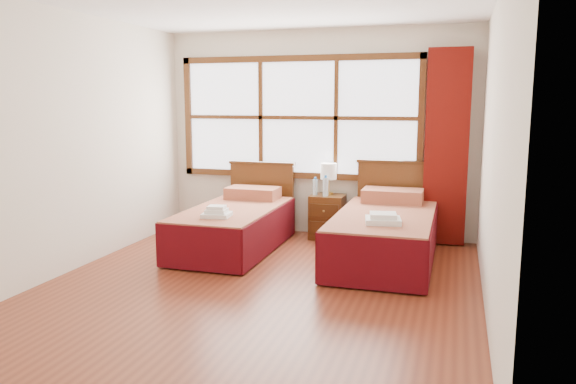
% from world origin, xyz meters
% --- Properties ---
extents(floor, '(4.50, 4.50, 0.00)m').
position_xyz_m(floor, '(0.00, 0.00, 0.00)').
color(floor, brown).
rests_on(floor, ground).
extents(wall_back, '(4.00, 0.00, 4.00)m').
position_xyz_m(wall_back, '(0.00, 2.25, 1.30)').
color(wall_back, silver).
rests_on(wall_back, floor).
extents(wall_left, '(0.00, 4.50, 4.50)m').
position_xyz_m(wall_left, '(-2.00, 0.00, 1.30)').
color(wall_left, silver).
rests_on(wall_left, floor).
extents(wall_right, '(0.00, 4.50, 4.50)m').
position_xyz_m(wall_right, '(2.00, 0.00, 1.30)').
color(wall_right, silver).
rests_on(wall_right, floor).
extents(window, '(3.16, 0.06, 1.56)m').
position_xyz_m(window, '(-0.25, 2.21, 1.50)').
color(window, white).
rests_on(window, wall_back).
extents(curtain, '(0.50, 0.16, 2.30)m').
position_xyz_m(curtain, '(1.60, 2.11, 1.17)').
color(curtain, '#670F0A').
rests_on(curtain, wall_back).
extents(bed_left, '(0.96, 1.98, 0.93)m').
position_xyz_m(bed_left, '(-0.72, 1.20, 0.28)').
color(bed_left, '#42240D').
rests_on(bed_left, floor).
extents(bed_right, '(1.03, 2.05, 1.00)m').
position_xyz_m(bed_right, '(1.02, 1.20, 0.30)').
color(bed_right, '#42240D').
rests_on(bed_right, floor).
extents(nightstand, '(0.41, 0.41, 0.55)m').
position_xyz_m(nightstand, '(0.20, 1.99, 0.28)').
color(nightstand, '#532D12').
rests_on(nightstand, floor).
extents(towels_left, '(0.32, 0.29, 0.12)m').
position_xyz_m(towels_left, '(-0.70, 0.62, 0.54)').
color(towels_left, white).
rests_on(towels_left, bed_left).
extents(towels_right, '(0.39, 0.35, 0.10)m').
position_xyz_m(towels_right, '(1.06, 0.66, 0.58)').
color(towels_right, white).
rests_on(towels_right, bed_right).
extents(lamp, '(0.20, 0.20, 0.39)m').
position_xyz_m(lamp, '(0.19, 2.08, 0.83)').
color(lamp, gold).
rests_on(lamp, nightstand).
extents(bottle_near, '(0.06, 0.06, 0.22)m').
position_xyz_m(bottle_near, '(0.05, 1.96, 0.65)').
color(bottle_near, silver).
rests_on(bottle_near, nightstand).
extents(bottle_far, '(0.07, 0.07, 0.26)m').
position_xyz_m(bottle_far, '(0.19, 1.91, 0.67)').
color(bottle_far, silver).
rests_on(bottle_far, nightstand).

